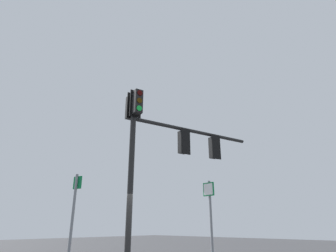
{
  "coord_description": "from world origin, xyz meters",
  "views": [
    {
      "loc": [
        -7.02,
        6.05,
        1.5
      ],
      "look_at": [
        0.06,
        -1.46,
        5.18
      ],
      "focal_mm": 30.0,
      "sensor_mm": 36.0,
      "label": 1
    }
  ],
  "objects": [
    {
      "name": "signal_mast_assembly",
      "position": [
        0.12,
        -1.19,
        4.49
      ],
      "size": [
        1.97,
        5.66,
        6.25
      ],
      "color": "black",
      "rests_on": "ground"
    },
    {
      "name": "route_sign_secondary",
      "position": [
        -2.32,
        -0.64,
        1.67
      ],
      "size": [
        0.38,
        0.11,
        2.72
      ],
      "color": "slate",
      "rests_on": "ground"
    },
    {
      "name": "route_sign_primary",
      "position": [
        -0.28,
        2.35,
        1.61
      ],
      "size": [
        0.28,
        0.12,
        2.77
      ],
      "color": "slate",
      "rests_on": "ground"
    }
  ]
}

